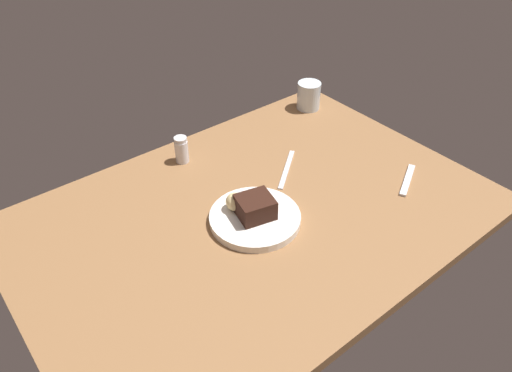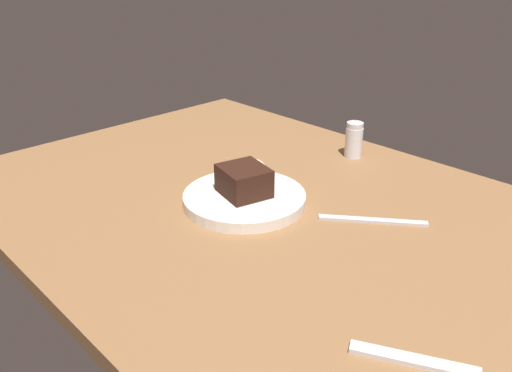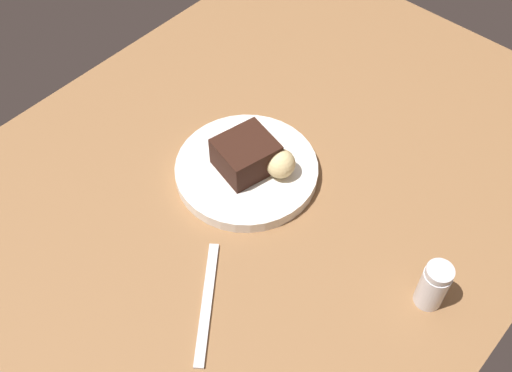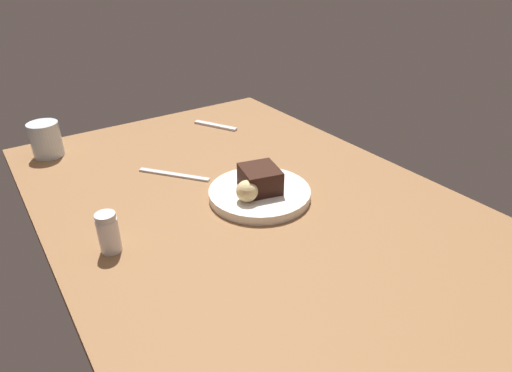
{
  "view_description": "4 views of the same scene",
  "coord_description": "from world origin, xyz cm",
  "px_view_note": "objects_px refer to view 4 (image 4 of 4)",
  "views": [
    {
      "loc": [
        60.43,
        75.52,
        86.81
      ],
      "look_at": [
        -2.86,
        -3.5,
        7.89
      ],
      "focal_mm": 34.58,
      "sensor_mm": 36.0,
      "label": 1
    },
    {
      "loc": [
        -61.79,
        61.92,
        47.92
      ],
      "look_at": [
        0.52,
        1.64,
        6.97
      ],
      "focal_mm": 36.44,
      "sensor_mm": 36.0,
      "label": 2
    },
    {
      "loc": [
        -43.06,
        -39.99,
        79.93
      ],
      "look_at": [
        -1.04,
        -2.45,
        7.66
      ],
      "focal_mm": 42.57,
      "sensor_mm": 36.0,
      "label": 3
    },
    {
      "loc": [
        71.5,
        -45.74,
        53.41
      ],
      "look_at": [
        3.86,
        0.84,
        7.22
      ],
      "focal_mm": 30.17,
      "sensor_mm": 36.0,
      "label": 4
    }
  ],
  "objects_px": {
    "dessert_plate": "(260,193)",
    "bread_roll": "(247,191)",
    "salt_shaker": "(108,233)",
    "water_glass": "(46,140)",
    "dessert_spoon": "(216,126)",
    "butter_knife": "(174,175)",
    "chocolate_cake_slice": "(260,179)"
  },
  "relations": [
    {
      "from": "salt_shaker",
      "to": "dessert_spoon",
      "type": "distance_m",
      "value": 0.65
    },
    {
      "from": "salt_shaker",
      "to": "dessert_spoon",
      "type": "relative_size",
      "value": 0.54
    },
    {
      "from": "salt_shaker",
      "to": "chocolate_cake_slice",
      "type": "bearing_deg",
      "value": 90.21
    },
    {
      "from": "dessert_plate",
      "to": "chocolate_cake_slice",
      "type": "relative_size",
      "value": 2.65
    },
    {
      "from": "salt_shaker",
      "to": "water_glass",
      "type": "height_order",
      "value": "water_glass"
    },
    {
      "from": "chocolate_cake_slice",
      "to": "salt_shaker",
      "type": "xyz_separation_m",
      "value": [
        0.0,
        -0.34,
        -0.01
      ]
    },
    {
      "from": "chocolate_cake_slice",
      "to": "dessert_spoon",
      "type": "height_order",
      "value": "chocolate_cake_slice"
    },
    {
      "from": "water_glass",
      "to": "dessert_spoon",
      "type": "xyz_separation_m",
      "value": [
        0.07,
        0.48,
        -0.04
      ]
    },
    {
      "from": "butter_knife",
      "to": "bread_roll",
      "type": "bearing_deg",
      "value": 157.63
    },
    {
      "from": "dessert_plate",
      "to": "bread_roll",
      "type": "xyz_separation_m",
      "value": [
        0.02,
        -0.05,
        0.03
      ]
    },
    {
      "from": "bread_roll",
      "to": "dessert_spoon",
      "type": "height_order",
      "value": "bread_roll"
    },
    {
      "from": "dessert_plate",
      "to": "chocolate_cake_slice",
      "type": "bearing_deg",
      "value": 89.52
    },
    {
      "from": "bread_roll",
      "to": "dessert_spoon",
      "type": "distance_m",
      "value": 0.5
    },
    {
      "from": "chocolate_cake_slice",
      "to": "bread_roll",
      "type": "height_order",
      "value": "chocolate_cake_slice"
    },
    {
      "from": "bread_roll",
      "to": "dessert_spoon",
      "type": "bearing_deg",
      "value": 158.12
    },
    {
      "from": "chocolate_cake_slice",
      "to": "butter_knife",
      "type": "bearing_deg",
      "value": -150.92
    },
    {
      "from": "dessert_spoon",
      "to": "butter_knife",
      "type": "xyz_separation_m",
      "value": [
        0.23,
        -0.25,
        -0.0
      ]
    },
    {
      "from": "dessert_plate",
      "to": "butter_knife",
      "type": "xyz_separation_m",
      "value": [
        -0.21,
        -0.12,
        -0.01
      ]
    },
    {
      "from": "chocolate_cake_slice",
      "to": "water_glass",
      "type": "xyz_separation_m",
      "value": [
        -0.51,
        -0.35,
        -0.0
      ]
    },
    {
      "from": "chocolate_cake_slice",
      "to": "salt_shaker",
      "type": "relative_size",
      "value": 1.07
    },
    {
      "from": "bread_roll",
      "to": "butter_knife",
      "type": "height_order",
      "value": "bread_roll"
    },
    {
      "from": "dessert_spoon",
      "to": "dessert_plate",
      "type": "bearing_deg",
      "value": 134.95
    },
    {
      "from": "salt_shaker",
      "to": "water_glass",
      "type": "xyz_separation_m",
      "value": [
        -0.51,
        -0.0,
        0.01
      ]
    },
    {
      "from": "dessert_plate",
      "to": "salt_shaker",
      "type": "relative_size",
      "value": 2.84
    },
    {
      "from": "chocolate_cake_slice",
      "to": "bread_roll",
      "type": "relative_size",
      "value": 1.84
    },
    {
      "from": "dessert_plate",
      "to": "water_glass",
      "type": "height_order",
      "value": "water_glass"
    },
    {
      "from": "dessert_spoon",
      "to": "chocolate_cake_slice",
      "type": "bearing_deg",
      "value": 135.06
    },
    {
      "from": "dessert_plate",
      "to": "dessert_spoon",
      "type": "distance_m",
      "value": 0.46
    },
    {
      "from": "dessert_plate",
      "to": "salt_shaker",
      "type": "bearing_deg",
      "value": -89.79
    },
    {
      "from": "water_glass",
      "to": "chocolate_cake_slice",
      "type": "bearing_deg",
      "value": 34.1
    },
    {
      "from": "dessert_plate",
      "to": "water_glass",
      "type": "relative_size",
      "value": 2.47
    },
    {
      "from": "dessert_plate",
      "to": "butter_knife",
      "type": "relative_size",
      "value": 1.22
    }
  ]
}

